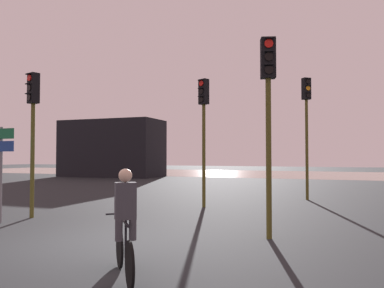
# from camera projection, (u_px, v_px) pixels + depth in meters

# --- Properties ---
(ground_plane) EXTENTS (120.00, 120.00, 0.00)m
(ground_plane) POSITION_uv_depth(u_px,v_px,m) (83.00, 245.00, 7.58)
(ground_plane) COLOR black
(water_strip) EXTENTS (80.00, 16.00, 0.01)m
(water_strip) POSITION_uv_depth(u_px,v_px,m) (282.00, 174.00, 37.66)
(water_strip) COLOR #9E937F
(water_strip) RESTS_ON ground
(distant_building) EXTENTS (8.82, 4.00, 4.95)m
(distant_building) POSITION_uv_depth(u_px,v_px,m) (112.00, 149.00, 33.11)
(distant_building) COLOR black
(distant_building) RESTS_ON ground
(traffic_light_center) EXTENTS (0.39, 0.41, 4.55)m
(traffic_light_center) POSITION_uv_depth(u_px,v_px,m) (204.00, 118.00, 13.31)
(traffic_light_center) COLOR #4C4719
(traffic_light_center) RESTS_ON ground
(traffic_light_far_right) EXTENTS (0.41, 0.42, 5.06)m
(traffic_light_far_right) POSITION_uv_depth(u_px,v_px,m) (307.00, 116.00, 15.54)
(traffic_light_far_right) COLOR #4C4719
(traffic_light_far_right) RESTS_ON ground
(traffic_light_near_right) EXTENTS (0.38, 0.40, 4.43)m
(traffic_light_near_right) POSITION_uv_depth(u_px,v_px,m) (268.00, 98.00, 8.25)
(traffic_light_near_right) COLOR #4C4719
(traffic_light_near_right) RESTS_ON ground
(traffic_light_near_left) EXTENTS (0.38, 0.40, 4.27)m
(traffic_light_near_left) POSITION_uv_depth(u_px,v_px,m) (33.00, 117.00, 11.05)
(traffic_light_near_left) COLOR #4C4719
(traffic_light_near_left) RESTS_ON ground
(direction_sign_post) EXTENTS (1.10, 0.16, 2.60)m
(direction_sign_post) POSITION_uv_depth(u_px,v_px,m) (0.00, 157.00, 10.13)
(direction_sign_post) COLOR slate
(direction_sign_post) RESTS_ON ground
(cyclist) EXTENTS (1.10, 1.36, 1.62)m
(cyclist) POSITION_uv_depth(u_px,v_px,m) (125.00, 223.00, 5.50)
(cyclist) COLOR black
(cyclist) RESTS_ON ground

